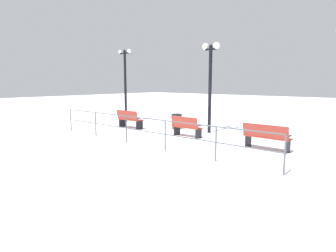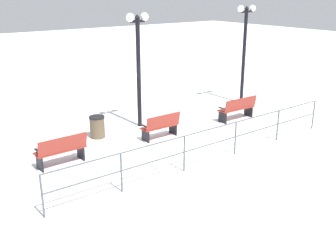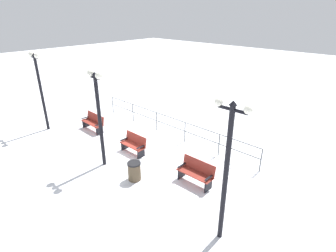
{
  "view_description": "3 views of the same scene",
  "coord_description": "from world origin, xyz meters",
  "px_view_note": "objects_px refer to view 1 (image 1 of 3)",
  "views": [
    {
      "loc": [
        -10.2,
        -7.77,
        2.44
      ],
      "look_at": [
        -1.95,
        -0.55,
        0.77
      ],
      "focal_mm": 30.96,
      "sensor_mm": 36.0,
      "label": 1
    },
    {
      "loc": [
        -10.89,
        7.8,
        5.03
      ],
      "look_at": [
        -1.12,
        0.47,
        0.85
      ],
      "focal_mm": 42.81,
      "sensor_mm": 36.0,
      "label": 2
    },
    {
      "loc": [
        7.15,
        9.03,
        6.43
      ],
      "look_at": [
        -1.83,
        0.62,
        1.03
      ],
      "focal_mm": 28.57,
      "sensor_mm": 36.0,
      "label": 3
    }
  ],
  "objects_px": {
    "bench_third": "(129,119)",
    "lamppost_far": "(125,77)",
    "bench_nearest": "(266,137)",
    "bench_second": "(186,127)",
    "trash_bin": "(177,121)",
    "lamppost_middle": "(210,73)"
  },
  "relations": [
    {
      "from": "bench_third",
      "to": "lamppost_far",
      "type": "xyz_separation_m",
      "value": [
        1.68,
        2.24,
        2.23
      ]
    },
    {
      "from": "bench_nearest",
      "to": "bench_third",
      "type": "xyz_separation_m",
      "value": [
        0.06,
        7.44,
        -0.01
      ]
    },
    {
      "from": "bench_nearest",
      "to": "bench_second",
      "type": "relative_size",
      "value": 1.19
    },
    {
      "from": "bench_second",
      "to": "bench_third",
      "type": "height_order",
      "value": "bench_third"
    },
    {
      "from": "bench_second",
      "to": "trash_bin",
      "type": "relative_size",
      "value": 1.79
    },
    {
      "from": "lamppost_far",
      "to": "bench_second",
      "type": "bearing_deg",
      "value": -105.11
    },
    {
      "from": "lamppost_middle",
      "to": "lamppost_far",
      "type": "distance_m",
      "value": 6.12
    },
    {
      "from": "bench_second",
      "to": "lamppost_middle",
      "type": "bearing_deg",
      "value": -5.94
    },
    {
      "from": "bench_nearest",
      "to": "bench_second",
      "type": "xyz_separation_m",
      "value": [
        0.14,
        3.72,
        -0.03
      ]
    },
    {
      "from": "bench_third",
      "to": "lamppost_far",
      "type": "relative_size",
      "value": 0.35
    },
    {
      "from": "bench_second",
      "to": "lamppost_far",
      "type": "bearing_deg",
      "value": 74.53
    },
    {
      "from": "lamppost_middle",
      "to": "trash_bin",
      "type": "height_order",
      "value": "lamppost_middle"
    },
    {
      "from": "bench_nearest",
      "to": "lamppost_middle",
      "type": "distance_m",
      "value": 4.62
    },
    {
      "from": "bench_second",
      "to": "trash_bin",
      "type": "bearing_deg",
      "value": 50.07
    },
    {
      "from": "bench_nearest",
      "to": "bench_third",
      "type": "relative_size",
      "value": 1.1
    },
    {
      "from": "bench_nearest",
      "to": "lamppost_far",
      "type": "height_order",
      "value": "lamppost_far"
    },
    {
      "from": "bench_nearest",
      "to": "lamppost_middle",
      "type": "bearing_deg",
      "value": 64.9
    },
    {
      "from": "lamppost_far",
      "to": "trash_bin",
      "type": "height_order",
      "value": "lamppost_far"
    },
    {
      "from": "bench_nearest",
      "to": "trash_bin",
      "type": "bearing_deg",
      "value": 74.89
    },
    {
      "from": "bench_third",
      "to": "lamppost_middle",
      "type": "relative_size",
      "value": 0.36
    },
    {
      "from": "bench_third",
      "to": "lamppost_far",
      "type": "distance_m",
      "value": 3.58
    },
    {
      "from": "bench_nearest",
      "to": "lamppost_far",
      "type": "bearing_deg",
      "value": 80.79
    }
  ]
}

